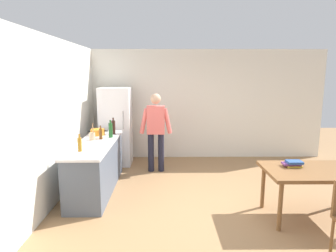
# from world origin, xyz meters

# --- Properties ---
(ground_plane) EXTENTS (14.00, 14.00, 0.00)m
(ground_plane) POSITION_xyz_m (0.00, 0.00, 0.00)
(ground_plane) COLOR #936D47
(wall_back) EXTENTS (6.40, 0.12, 2.70)m
(wall_back) POSITION_xyz_m (0.00, 3.00, 1.35)
(wall_back) COLOR silver
(wall_back) RESTS_ON ground_plane
(wall_left) EXTENTS (0.12, 5.60, 2.70)m
(wall_left) POSITION_xyz_m (-2.60, 0.20, 1.35)
(wall_left) COLOR silver
(wall_left) RESTS_ON ground_plane
(kitchen_counter) EXTENTS (0.64, 2.20, 0.90)m
(kitchen_counter) POSITION_xyz_m (-2.00, 0.80, 0.45)
(kitchen_counter) COLOR #4C5666
(kitchen_counter) RESTS_ON ground_plane
(refrigerator) EXTENTS (0.70, 0.67, 1.80)m
(refrigerator) POSITION_xyz_m (-1.90, 2.40, 0.90)
(refrigerator) COLOR white
(refrigerator) RESTS_ON ground_plane
(person) EXTENTS (0.70, 0.22, 1.70)m
(person) POSITION_xyz_m (-0.95, 1.85, 0.98)
(person) COLOR #1E1E2D
(person) RESTS_ON ground_plane
(dining_table) EXTENTS (1.40, 0.90, 0.75)m
(dining_table) POSITION_xyz_m (1.40, -0.30, 0.67)
(dining_table) COLOR brown
(dining_table) RESTS_ON ground_plane
(cooking_pot) EXTENTS (0.40, 0.28, 0.12)m
(cooking_pot) POSITION_xyz_m (-2.10, 1.43, 0.96)
(cooking_pot) COLOR orange
(cooking_pot) RESTS_ON kitchen_counter
(utensil_jar) EXTENTS (0.11, 0.11, 0.32)m
(utensil_jar) POSITION_xyz_m (-2.10, 0.97, 0.98)
(utensil_jar) COLOR tan
(utensil_jar) RESTS_ON kitchen_counter
(bottle_oil_amber) EXTENTS (0.06, 0.06, 0.28)m
(bottle_oil_amber) POSITION_xyz_m (-2.10, 0.17, 1.02)
(bottle_oil_amber) COLOR #996619
(bottle_oil_amber) RESTS_ON kitchen_counter
(bottle_wine_dark) EXTENTS (0.08, 0.08, 0.34)m
(bottle_wine_dark) POSITION_xyz_m (-1.80, 1.50, 1.05)
(bottle_wine_dark) COLOR black
(bottle_wine_dark) RESTS_ON kitchen_counter
(bottle_wine_green) EXTENTS (0.08, 0.08, 0.34)m
(bottle_wine_green) POSITION_xyz_m (-1.80, 1.20, 1.05)
(bottle_wine_green) COLOR #1E5123
(bottle_wine_green) RESTS_ON kitchen_counter
(bottle_beer_brown) EXTENTS (0.06, 0.06, 0.26)m
(bottle_beer_brown) POSITION_xyz_m (-1.96, 1.05, 1.01)
(bottle_beer_brown) COLOR #5B3314
(bottle_beer_brown) RESTS_ON kitchen_counter
(book_stack) EXTENTS (0.27, 0.18, 0.09)m
(book_stack) POSITION_xyz_m (1.15, -0.16, 0.80)
(book_stack) COLOR gold
(book_stack) RESTS_ON dining_table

